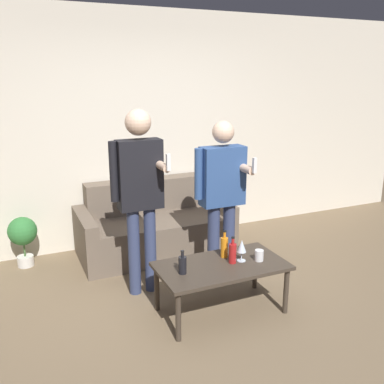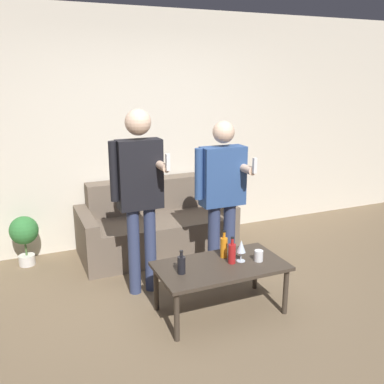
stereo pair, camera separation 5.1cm
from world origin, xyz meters
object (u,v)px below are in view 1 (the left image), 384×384
Objects in this scene: bottle_orange at (182,264)px; person_standing_left at (140,187)px; couch at (154,227)px; coffee_table at (221,269)px; person_standing_right at (222,189)px.

bottle_orange is 0.12× the size of person_standing_left.
couch is 1.49m from coffee_table.
person_standing_left is at bearing -115.37° from couch.
person_standing_left is at bearing 179.46° from person_standing_right.
coffee_table is at bearing 3.34° from bottle_orange.
person_standing_right is (0.82, -0.01, -0.10)m from person_standing_left.
person_standing_left reaches higher than coffee_table.
coffee_table is 0.86m from person_standing_right.
person_standing_left is (-0.14, 0.63, 0.50)m from bottle_orange.
person_standing_left reaches higher than bottle_orange.
coffee_table is at bearing -50.25° from person_standing_left.
bottle_orange is at bearing -77.25° from person_standing_left.
person_standing_right is at bearing 62.84° from coffee_table.
bottle_orange is (-0.27, -1.50, 0.23)m from couch.
person_standing_left is 1.09× the size of person_standing_right.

